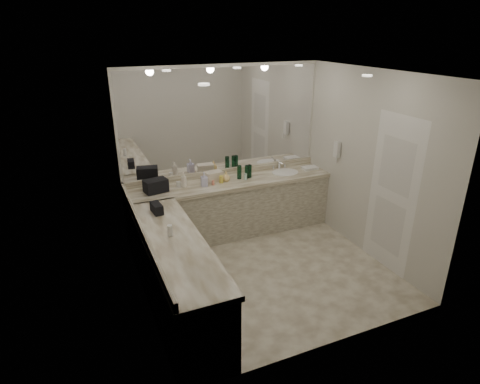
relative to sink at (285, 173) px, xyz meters
name	(u,v)px	position (x,y,z in m)	size (l,w,h in m)	color
floor	(265,270)	(-0.95, -1.20, -0.90)	(3.20, 3.20, 0.00)	beige
ceiling	(270,73)	(-0.95, -1.20, 1.71)	(3.20, 3.20, 0.00)	white
wall_back	(224,151)	(-0.95, 0.30, 0.41)	(3.20, 0.02, 2.60)	beige
wall_left	(137,202)	(-2.55, -1.20, 0.41)	(0.02, 3.00, 2.60)	beige
wall_right	(370,166)	(0.65, -1.20, 0.41)	(0.02, 3.00, 2.60)	beige
vanity_back_base	(231,209)	(-0.95, 0.00, -0.48)	(3.20, 0.60, 0.84)	beige
vanity_back_top	(231,183)	(-0.95, -0.01, -0.03)	(3.20, 0.64, 0.06)	beige
vanity_left_base	(176,278)	(-2.25, -1.50, -0.48)	(0.60, 2.40, 0.84)	beige
vanity_left_top	(174,243)	(-2.24, -1.50, -0.03)	(0.64, 2.42, 0.06)	beige
backsplash_back	(224,172)	(-0.95, 0.28, 0.05)	(3.20, 0.04, 0.10)	beige
backsplash_left	(142,230)	(-2.53, -1.20, 0.05)	(0.04, 3.00, 0.10)	beige
mirror_back	(223,121)	(-0.95, 0.29, 0.88)	(3.12, 0.01, 1.55)	white
mirror_left	(134,161)	(-2.54, -1.20, 0.88)	(0.01, 2.92, 1.55)	white
sink	(285,173)	(0.00, 0.00, 0.00)	(0.44, 0.44, 0.03)	white
faucet	(279,165)	(0.00, 0.21, 0.07)	(0.24, 0.16, 0.14)	silver
wall_phone	(337,150)	(0.61, -0.50, 0.46)	(0.06, 0.10, 0.24)	white
door	(392,195)	(0.64, -1.70, 0.16)	(0.02, 0.82, 2.10)	white
black_toiletry_bag	(156,186)	(-2.11, -0.01, 0.10)	(0.32, 0.20, 0.18)	black
black_bag_spill	(157,208)	(-2.25, -0.70, 0.07)	(0.11, 0.24, 0.13)	black
cream_cosmetic_case	(214,176)	(-1.20, 0.09, 0.08)	(0.26, 0.16, 0.15)	beige
hand_towel	(310,168)	(0.46, -0.01, 0.03)	(0.25, 0.17, 0.04)	white
lotion_left	(170,231)	(-2.25, -1.38, 0.07)	(0.06, 0.06, 0.13)	white
soap_bottle_a	(184,180)	(-1.68, 0.03, 0.12)	(0.09, 0.09, 0.23)	white
soap_bottle_b	(204,179)	(-1.40, -0.05, 0.11)	(0.09, 0.10, 0.21)	silver
soap_bottle_c	(226,176)	(-1.03, 0.01, 0.08)	(0.12, 0.12, 0.16)	#FED88A
green_bottle_0	(250,171)	(-0.63, 0.02, 0.11)	(0.06, 0.06, 0.21)	#124226
green_bottle_1	(247,172)	(-0.67, 0.02, 0.11)	(0.07, 0.07, 0.21)	#124226
green_bottle_2	(239,172)	(-0.80, 0.03, 0.11)	(0.07, 0.07, 0.21)	#124226
amenity_bottle_0	(178,184)	(-1.76, 0.07, 0.05)	(0.07, 0.07, 0.08)	white
amenity_bottle_1	(221,179)	(-1.12, -0.03, 0.06)	(0.06, 0.06, 0.11)	#F2D84C
amenity_bottle_2	(213,179)	(-1.20, 0.10, 0.04)	(0.05, 0.05, 0.06)	#3F3F4C
amenity_bottle_3	(213,183)	(-1.26, -0.06, 0.04)	(0.04, 0.04, 0.07)	#E57F66
amenity_bottle_4	(246,177)	(-0.73, -0.05, 0.05)	(0.04, 0.04, 0.10)	silver
amenity_bottle_5	(224,178)	(-1.05, 0.05, 0.05)	(0.06, 0.06, 0.10)	#F2D84C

